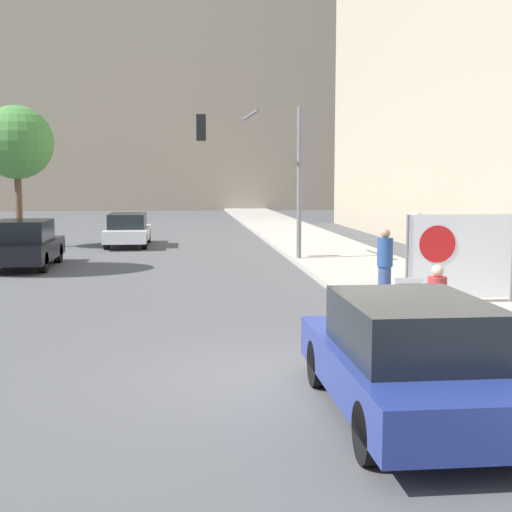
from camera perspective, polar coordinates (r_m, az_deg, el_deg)
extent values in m
plane|color=#4F4F51|center=(10.28, 1.73, -9.85)|extent=(160.00, 160.00, 0.00)
cube|color=#A8A399|center=(25.55, 6.63, 0.01)|extent=(3.71, 90.00, 0.16)
cube|color=gray|center=(69.31, -6.63, 15.42)|extent=(52.00, 12.00, 27.82)
cylinder|color=#474C56|center=(12.87, 13.78, -5.06)|extent=(0.03, 0.03, 0.40)
cylinder|color=#474C56|center=(13.00, 15.32, -4.99)|extent=(0.03, 0.03, 0.40)
cylinder|color=#474C56|center=(13.21, 13.24, -4.75)|extent=(0.03, 0.03, 0.40)
cylinder|color=#474C56|center=(13.34, 14.75, -4.69)|extent=(0.03, 0.03, 0.40)
cube|color=navy|center=(13.06, 14.30, -3.95)|extent=(0.40, 0.40, 0.02)
cube|color=navy|center=(13.21, 14.04, -2.96)|extent=(0.40, 0.02, 0.38)
cylinder|color=black|center=(12.90, 14.55, -3.64)|extent=(0.18, 0.42, 0.18)
cylinder|color=black|center=(12.76, 14.84, -5.18)|extent=(0.16, 0.16, 0.40)
cube|color=black|center=(12.74, 14.92, -5.90)|extent=(0.20, 0.28, 0.10)
cylinder|color=#B23333|center=(13.05, 14.28, -2.76)|extent=(0.34, 0.34, 0.52)
sphere|color=beige|center=(13.00, 14.33, -1.15)|extent=(0.22, 0.22, 0.22)
cylinder|color=#B23333|center=(12.85, 13.04, -2.51)|extent=(0.45, 0.09, 0.09)
cube|color=white|center=(12.78, 12.19, -2.34)|extent=(0.54, 0.02, 0.29)
cube|color=black|center=(12.77, 12.20, -2.35)|extent=(0.41, 0.01, 0.07)
cylinder|color=#334775|center=(15.75, 10.24, -2.22)|extent=(0.28, 0.28, 0.78)
cylinder|color=navy|center=(15.67, 10.29, 0.30)|extent=(0.34, 0.34, 0.62)
sphere|color=tan|center=(15.63, 10.32, 1.80)|extent=(0.20, 0.20, 0.20)
cylinder|color=#334775|center=(18.74, 12.63, -0.74)|extent=(0.28, 0.28, 0.90)
cylinder|color=#236642|center=(18.66, 12.69, 1.71)|extent=(0.34, 0.34, 0.71)
sphere|color=beige|center=(18.63, 12.72, 3.16)|extent=(0.24, 0.24, 0.24)
cylinder|color=slate|center=(15.53, 11.99, -0.26)|extent=(0.06, 0.06, 1.92)
cylinder|color=slate|center=(16.40, 19.81, -0.16)|extent=(0.06, 0.06, 1.92)
cube|color=white|center=(15.93, 16.01, -0.03)|extent=(2.34, 0.02, 1.82)
cylinder|color=red|center=(15.70, 14.32, 0.93)|extent=(0.80, 0.01, 0.80)
cylinder|color=slate|center=(23.88, 3.48, 5.84)|extent=(0.16, 0.16, 5.03)
cylinder|color=slate|center=(23.69, -0.42, 11.21)|extent=(0.24, 3.26, 0.11)
cube|color=black|center=(23.50, -4.43, 10.20)|extent=(0.31, 0.31, 0.84)
sphere|color=green|center=(23.48, -4.42, 9.52)|extent=(0.18, 0.18, 0.18)
cube|color=navy|center=(8.80, 11.95, -9.08)|extent=(1.83, 4.33, 0.55)
cube|color=black|center=(8.50, 12.40, -5.51)|extent=(1.57, 2.25, 0.64)
cylinder|color=black|center=(9.92, 5.03, -8.55)|extent=(0.22, 0.64, 0.64)
cylinder|color=black|center=(10.34, 13.90, -8.10)|extent=(0.22, 0.64, 0.64)
cylinder|color=black|center=(7.42, 9.08, -13.79)|extent=(0.22, 0.64, 0.64)
cube|color=black|center=(23.81, -18.08, 0.45)|extent=(1.89, 4.21, 0.58)
cube|color=black|center=(23.59, -18.21, 1.92)|extent=(1.63, 2.19, 0.67)
cylinder|color=black|center=(25.28, -19.29, 0.18)|extent=(0.22, 0.64, 0.64)
cylinder|color=black|center=(24.95, -15.55, 0.22)|extent=(0.22, 0.64, 0.64)
cylinder|color=black|center=(22.39, -16.66, -0.48)|extent=(0.22, 0.64, 0.64)
cube|color=silver|center=(30.33, -10.19, 1.77)|extent=(1.71, 4.62, 0.50)
cube|color=black|center=(30.11, -10.24, 2.79)|extent=(1.47, 2.40, 0.61)
cylinder|color=black|center=(31.83, -11.33, 1.59)|extent=(0.22, 0.64, 0.64)
cylinder|color=black|center=(31.72, -8.65, 1.63)|extent=(0.22, 0.64, 0.64)
cylinder|color=black|center=(28.99, -11.85, 1.13)|extent=(0.22, 0.64, 0.64)
cylinder|color=black|center=(28.87, -8.92, 1.17)|extent=(0.22, 0.64, 0.64)
cylinder|color=brown|center=(30.66, -18.44, 3.65)|extent=(0.28, 0.28, 3.24)
sphere|color=#47843D|center=(30.67, -18.61, 8.62)|extent=(2.97, 2.97, 2.97)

